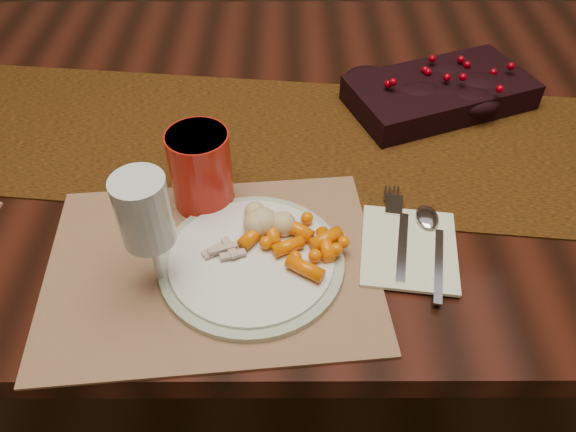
{
  "coord_description": "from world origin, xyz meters",
  "views": [
    {
      "loc": [
        -0.01,
        -0.82,
        1.34
      ],
      "look_at": [
        -0.01,
        -0.28,
        0.8
      ],
      "focal_mm": 35.0,
      "sensor_mm": 36.0,
      "label": 1
    }
  ],
  "objects_px": {
    "baby_carrots": "(290,251)",
    "mashed_potatoes": "(269,211)",
    "turkey_shreds": "(222,255)",
    "wine_glass": "(150,237)",
    "red_cup": "(201,170)",
    "centerpiece": "(440,89)",
    "napkin": "(409,248)",
    "placemat_main": "(212,266)",
    "dining_table": "(293,261)",
    "dinner_plate": "(252,261)"
  },
  "relations": [
    {
      "from": "dinner_plate",
      "to": "red_cup",
      "type": "xyz_separation_m",
      "value": [
        -0.08,
        0.13,
        0.05
      ]
    },
    {
      "from": "dinner_plate",
      "to": "turkey_shreds",
      "type": "relative_size",
      "value": 3.84
    },
    {
      "from": "dining_table",
      "to": "placemat_main",
      "type": "bearing_deg",
      "value": -109.39
    },
    {
      "from": "mashed_potatoes",
      "to": "dining_table",
      "type": "bearing_deg",
      "value": 81.55
    },
    {
      "from": "mashed_potatoes",
      "to": "placemat_main",
      "type": "bearing_deg",
      "value": -139.32
    },
    {
      "from": "centerpiece",
      "to": "wine_glass",
      "type": "bearing_deg",
      "value": -136.96
    },
    {
      "from": "napkin",
      "to": "red_cup",
      "type": "height_order",
      "value": "red_cup"
    },
    {
      "from": "mashed_potatoes",
      "to": "red_cup",
      "type": "relative_size",
      "value": 0.62
    },
    {
      "from": "dinner_plate",
      "to": "wine_glass",
      "type": "bearing_deg",
      "value": -166.37
    },
    {
      "from": "dining_table",
      "to": "napkin",
      "type": "distance_m",
      "value": 0.51
    },
    {
      "from": "centerpiece",
      "to": "napkin",
      "type": "distance_m",
      "value": 0.38
    },
    {
      "from": "placemat_main",
      "to": "turkey_shreds",
      "type": "height_order",
      "value": "turkey_shreds"
    },
    {
      "from": "dining_table",
      "to": "red_cup",
      "type": "bearing_deg",
      "value": -124.2
    },
    {
      "from": "centerpiece",
      "to": "napkin",
      "type": "bearing_deg",
      "value": -106.83
    },
    {
      "from": "mashed_potatoes",
      "to": "napkin",
      "type": "height_order",
      "value": "mashed_potatoes"
    },
    {
      "from": "dining_table",
      "to": "turkey_shreds",
      "type": "relative_size",
      "value": 27.71
    },
    {
      "from": "baby_carrots",
      "to": "mashed_potatoes",
      "type": "bearing_deg",
      "value": 113.94
    },
    {
      "from": "dining_table",
      "to": "wine_glass",
      "type": "xyz_separation_m",
      "value": [
        -0.18,
        -0.36,
        0.46
      ]
    },
    {
      "from": "centerpiece",
      "to": "mashed_potatoes",
      "type": "bearing_deg",
      "value": -133.35
    },
    {
      "from": "placemat_main",
      "to": "dinner_plate",
      "type": "height_order",
      "value": "dinner_plate"
    },
    {
      "from": "mashed_potatoes",
      "to": "napkin",
      "type": "distance_m",
      "value": 0.2
    },
    {
      "from": "turkey_shreds",
      "to": "wine_glass",
      "type": "bearing_deg",
      "value": -162.06
    },
    {
      "from": "dining_table",
      "to": "mashed_potatoes",
      "type": "height_order",
      "value": "mashed_potatoes"
    },
    {
      "from": "centerpiece",
      "to": "mashed_potatoes",
      "type": "relative_size",
      "value": 4.22
    },
    {
      "from": "napkin",
      "to": "baby_carrots",
      "type": "bearing_deg",
      "value": -163.17
    },
    {
      "from": "dinner_plate",
      "to": "napkin",
      "type": "relative_size",
      "value": 1.66
    },
    {
      "from": "dining_table",
      "to": "wine_glass",
      "type": "bearing_deg",
      "value": -116.79
    },
    {
      "from": "dining_table",
      "to": "placemat_main",
      "type": "distance_m",
      "value": 0.51
    },
    {
      "from": "placemat_main",
      "to": "mashed_potatoes",
      "type": "relative_size",
      "value": 5.83
    },
    {
      "from": "placemat_main",
      "to": "mashed_potatoes",
      "type": "bearing_deg",
      "value": 35.44
    },
    {
      "from": "dining_table",
      "to": "napkin",
      "type": "bearing_deg",
      "value": -62.97
    },
    {
      "from": "mashed_potatoes",
      "to": "red_cup",
      "type": "distance_m",
      "value": 0.12
    },
    {
      "from": "red_cup",
      "to": "mashed_potatoes",
      "type": "bearing_deg",
      "value": -31.42
    },
    {
      "from": "napkin",
      "to": "wine_glass",
      "type": "relative_size",
      "value": 0.84
    },
    {
      "from": "centerpiece",
      "to": "napkin",
      "type": "xyz_separation_m",
      "value": [
        -0.11,
        -0.36,
        -0.03
      ]
    },
    {
      "from": "napkin",
      "to": "red_cup",
      "type": "distance_m",
      "value": 0.31
    },
    {
      "from": "placemat_main",
      "to": "mashed_potatoes",
      "type": "height_order",
      "value": "mashed_potatoes"
    },
    {
      "from": "centerpiece",
      "to": "turkey_shreds",
      "type": "height_order",
      "value": "centerpiece"
    },
    {
      "from": "dining_table",
      "to": "mashed_potatoes",
      "type": "xyz_separation_m",
      "value": [
        -0.04,
        -0.26,
        0.41
      ]
    },
    {
      "from": "red_cup",
      "to": "baby_carrots",
      "type": "bearing_deg",
      "value": -44.47
    },
    {
      "from": "centerpiece",
      "to": "placemat_main",
      "type": "bearing_deg",
      "value": -134.46
    },
    {
      "from": "mashed_potatoes",
      "to": "napkin",
      "type": "bearing_deg",
      "value": -11.47
    },
    {
      "from": "turkey_shreds",
      "to": "dining_table",
      "type": "bearing_deg",
      "value": 73.14
    },
    {
      "from": "napkin",
      "to": "placemat_main",
      "type": "bearing_deg",
      "value": -166.38
    },
    {
      "from": "dining_table",
      "to": "mashed_potatoes",
      "type": "relative_size",
      "value": 23.67
    },
    {
      "from": "dinner_plate",
      "to": "turkey_shreds",
      "type": "bearing_deg",
      "value": -175.84
    },
    {
      "from": "turkey_shreds",
      "to": "wine_glass",
      "type": "xyz_separation_m",
      "value": [
        -0.08,
        -0.03,
        0.06
      ]
    },
    {
      "from": "dinner_plate",
      "to": "red_cup",
      "type": "height_order",
      "value": "red_cup"
    },
    {
      "from": "dinner_plate",
      "to": "napkin",
      "type": "height_order",
      "value": "dinner_plate"
    },
    {
      "from": "napkin",
      "to": "mashed_potatoes",
      "type": "bearing_deg",
      "value": 176.49
    }
  ]
}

